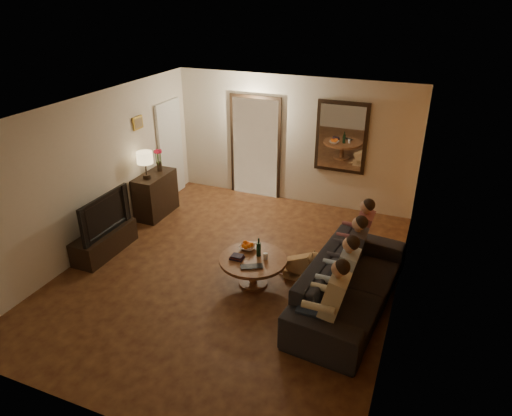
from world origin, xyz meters
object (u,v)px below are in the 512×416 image
at_px(person_d, 357,239).
at_px(dog, 301,264).
at_px(laptop, 252,269).
at_px(sofa, 350,284).
at_px(table_lamp, 145,165).
at_px(person_a, 328,307).
at_px(tv, 100,213).
at_px(coffee_table, 253,271).
at_px(person_b, 339,281).
at_px(person_c, 349,258).
at_px(wine_bottle, 259,247).
at_px(tv_stand, 105,242).
at_px(bowl, 248,247).
at_px(dresser, 156,195).

relative_size(person_d, dog, 2.14).
bearing_deg(laptop, sofa, -17.51).
bearing_deg(dog, table_lamp, 169.48).
xyz_separation_m(person_a, dog, (-0.73, 1.28, -0.32)).
distance_m(tv, dog, 3.40).
bearing_deg(sofa, coffee_table, 95.98).
distance_m(person_b, person_c, 0.60).
bearing_deg(wine_bottle, dog, 25.35).
bearing_deg(wine_bottle, tv, -175.72).
distance_m(tv_stand, wine_bottle, 2.78).
relative_size(table_lamp, person_a, 0.45).
height_order(tv, person_d, person_d).
bearing_deg(tv, table_lamp, 0.00).
bearing_deg(person_b, tv_stand, 177.19).
xyz_separation_m(tv_stand, tv, (0.00, 0.00, 0.54)).
distance_m(table_lamp, dog, 3.55).
relative_size(sofa, laptop, 7.84).
relative_size(sofa, coffee_table, 2.53).
bearing_deg(table_lamp, person_b, -21.13).
height_order(person_d, bowl, person_d).
bearing_deg(laptop, person_d, 13.98).
bearing_deg(person_a, bowl, 143.95).
distance_m(dresser, person_d, 4.11).
xyz_separation_m(person_b, bowl, (-1.55, 0.52, -0.12)).
bearing_deg(tv, person_d, -76.16).
relative_size(tv, person_b, 0.98).
distance_m(person_d, coffee_table, 1.68).
xyz_separation_m(person_d, dog, (-0.73, -0.52, -0.32)).
relative_size(table_lamp, person_b, 0.45).
relative_size(dresser, table_lamp, 1.76).
xyz_separation_m(person_a, coffee_table, (-1.37, 0.90, -0.38)).
height_order(tv_stand, bowl, bowl).
height_order(person_b, person_c, same).
xyz_separation_m(dog, laptop, (-0.53, -0.66, 0.18)).
relative_size(table_lamp, tv_stand, 0.44).
bearing_deg(tv, dresser, 0.00).
distance_m(person_a, person_c, 1.20).
height_order(dresser, person_b, person_b).
xyz_separation_m(person_b, wine_bottle, (-1.32, 0.40, 0.01)).
bearing_deg(person_c, wine_bottle, -171.56).
bearing_deg(person_d, tv_stand, -166.16).
height_order(table_lamp, bowl, table_lamp).
relative_size(table_lamp, bowl, 2.08).
height_order(tv_stand, sofa, sofa).
bearing_deg(dog, tv_stand, -167.34).
relative_size(person_c, wine_bottle, 3.87).
height_order(person_c, dog, person_c).
xyz_separation_m(person_b, dog, (-0.73, 0.68, -0.32)).
height_order(table_lamp, tv, table_lamp).
bearing_deg(person_b, person_c, 90.00).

